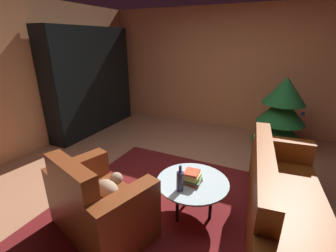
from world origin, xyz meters
The scene contains 11 objects.
ground_plane centered at (0.00, 0.00, 0.00)m, with size 6.66×6.66×0.00m, color #B17856.
wall_back centered at (0.00, 2.66, 1.26)m, with size 5.67×0.06×2.52m, color tan.
wall_left centered at (-2.81, 0.00, 1.26)m, with size 0.06×5.38×2.52m, color tan.
area_rug centered at (0.18, -0.47, 0.00)m, with size 2.88×2.50×0.01m, color maroon.
bookshelf_unit centered at (-2.53, 1.36, 1.05)m, with size 0.39×2.12×2.11m.
armchair_red centered at (-0.46, -1.06, 0.31)m, with size 1.18×0.94×0.89m.
couch_red centered at (1.20, -0.30, 0.31)m, with size 0.94×2.11×0.90m.
coffee_table centered at (0.29, -0.41, 0.39)m, with size 0.79×0.79×0.43m.
book_stack_on_table centered at (0.29, -0.44, 0.49)m, with size 0.22×0.19×0.14m.
bottle_on_table centered at (0.23, -0.61, 0.54)m, with size 0.07×0.07×0.28m.
decorated_tree centered at (1.10, 1.87, 0.67)m, with size 0.89×0.89×1.29m.
Camera 1 is at (0.99, -2.48, 1.89)m, focal length 24.96 mm.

